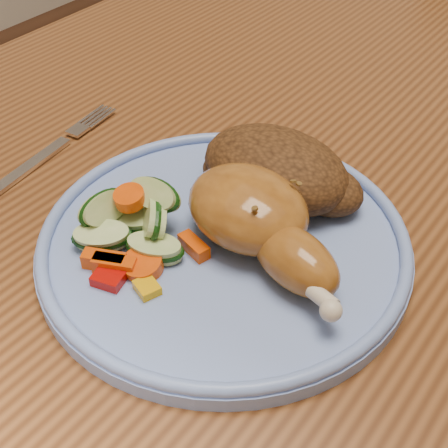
% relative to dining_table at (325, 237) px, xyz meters
% --- Properties ---
extents(dining_table, '(0.90, 1.40, 0.75)m').
position_rel_dining_table_xyz_m(dining_table, '(0.00, 0.00, 0.00)').
color(dining_table, brown).
rests_on(dining_table, ground).
extents(plate, '(0.28, 0.28, 0.01)m').
position_rel_dining_table_xyz_m(plate, '(-0.02, -0.15, 0.09)').
color(plate, '#7290D9').
rests_on(plate, dining_table).
extents(plate_rim, '(0.28, 0.28, 0.01)m').
position_rel_dining_table_xyz_m(plate_rim, '(-0.02, -0.15, 0.10)').
color(plate_rim, '#7290D9').
rests_on(plate_rim, plate).
extents(chicken_leg, '(0.16, 0.10, 0.05)m').
position_rel_dining_table_xyz_m(chicken_leg, '(0.01, -0.14, 0.12)').
color(chicken_leg, '#A26222').
rests_on(chicken_leg, plate).
extents(rice_pilaf, '(0.14, 0.09, 0.06)m').
position_rel_dining_table_xyz_m(rice_pilaf, '(-0.02, -0.07, 0.12)').
color(rice_pilaf, '#4F2D13').
rests_on(rice_pilaf, plate).
extents(vegetable_pile, '(0.10, 0.10, 0.05)m').
position_rel_dining_table_xyz_m(vegetable_pile, '(-0.07, -0.18, 0.11)').
color(vegetable_pile, '#A50A05').
rests_on(vegetable_pile, plate).
extents(fork, '(0.03, 0.15, 0.00)m').
position_rel_dining_table_xyz_m(fork, '(-0.22, -0.14, 0.09)').
color(fork, silver).
rests_on(fork, dining_table).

